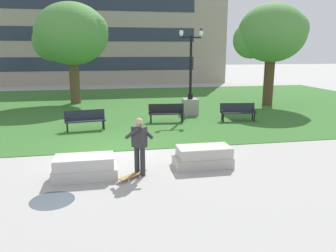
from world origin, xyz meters
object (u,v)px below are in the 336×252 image
object	(u,v)px
person_skateboarder	(139,143)
park_bench_near_right	(166,112)
concrete_block_left	(203,157)
park_bench_near_left	(238,111)
park_bench_far_left	(85,119)
skateboard	(132,176)
concrete_block_center	(85,167)
lamp_post_left	(190,98)

from	to	relation	value
person_skateboarder	park_bench_near_right	world-z (taller)	person_skateboarder
concrete_block_left	park_bench_near_left	distance (m)	7.21
park_bench_near_right	park_bench_far_left	world-z (taller)	same
skateboard	concrete_block_center	bearing A→B (deg)	166.39
lamp_post_left	concrete_block_left	bearing A→B (deg)	-101.77
skateboard	lamp_post_left	xyz separation A→B (m)	(4.01, 8.86, 0.90)
skateboard	concrete_block_left	bearing A→B (deg)	14.94
person_skateboarder	lamp_post_left	size ratio (longest dim) A/B	0.36
concrete_block_center	concrete_block_left	xyz separation A→B (m)	(3.60, 0.29, 0.00)
concrete_block_left	park_bench_far_left	size ratio (longest dim) A/B	0.97
park_bench_near_right	lamp_post_left	world-z (taller)	lamp_post_left
person_skateboarder	park_bench_near_left	distance (m)	8.74
concrete_block_left	park_bench_far_left	xyz separation A→B (m)	(-3.90, 5.58, 0.23)
concrete_block_center	skateboard	xyz separation A→B (m)	(1.31, -0.32, -0.22)
park_bench_near_left	concrete_block_center	bearing A→B (deg)	-138.48
park_bench_near_right	lamp_post_left	xyz separation A→B (m)	(1.66, 1.62, 0.45)
concrete_block_left	park_bench_near_right	world-z (taller)	park_bench_near_right
person_skateboarder	park_bench_near_left	xyz separation A→B (m)	(5.74, 6.57, -0.43)
park_bench_near_right	park_bench_far_left	distance (m)	4.10
park_bench_far_left	lamp_post_left	bearing A→B (deg)	25.43
skateboard	park_bench_far_left	xyz separation A→B (m)	(-1.61, 6.19, 0.45)
park_bench_near_left	lamp_post_left	size ratio (longest dim) A/B	0.39
concrete_block_left	park_bench_near_left	xyz separation A→B (m)	(3.71, 6.18, 0.23)
skateboard	person_skateboarder	bearing A→B (deg)	40.33
park_bench_near_left	lamp_post_left	distance (m)	2.91
park_bench_near_left	park_bench_near_right	world-z (taller)	same
concrete_block_left	park_bench_near_right	bearing A→B (deg)	89.50
concrete_block_center	park_bench_near_right	distance (m)	7.83
concrete_block_center	skateboard	bearing A→B (deg)	-13.61
skateboard	lamp_post_left	world-z (taller)	lamp_post_left
concrete_block_center	skateboard	size ratio (longest dim) A/B	1.96
skateboard	park_bench_near_left	xyz separation A→B (m)	(6.00, 6.79, 0.45)
person_skateboarder	park_bench_far_left	bearing A→B (deg)	107.39
park_bench_far_left	park_bench_near_right	bearing A→B (deg)	14.84
park_bench_near_left	lamp_post_left	xyz separation A→B (m)	(-1.99, 2.08, 0.45)
skateboard	park_bench_near_left	size ratio (longest dim) A/B	0.49
park_bench_far_left	person_skateboarder	bearing A→B (deg)	-72.61
concrete_block_left	lamp_post_left	xyz separation A→B (m)	(1.72, 8.25, 0.68)
concrete_block_center	person_skateboarder	size ratio (longest dim) A/B	1.05
concrete_block_center	skateboard	distance (m)	1.36
park_bench_far_left	skateboard	bearing A→B (deg)	-75.38
park_bench_near_right	park_bench_far_left	bearing A→B (deg)	-165.16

